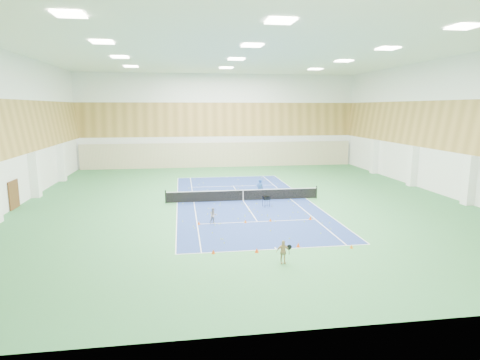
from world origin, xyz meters
The scene contains 21 objects.
ground centered at (0.00, 0.00, 0.00)m, with size 40.00×40.00×0.00m, color #31733E.
room_shell centered at (0.00, 0.00, 6.00)m, with size 36.00×40.00×12.00m, color white, non-canonical shape.
wood_cladding centered at (0.00, 0.00, 8.00)m, with size 36.00×40.00×8.00m, color #AC843F, non-canonical shape.
ceiling_light_grid centered at (0.00, 0.00, 11.92)m, with size 21.40×25.40×0.06m, color white, non-canonical shape.
court_surface centered at (0.00, 0.00, 0.01)m, with size 10.97×23.77×0.01m, color navy.
tennis_balls_scatter centered at (0.00, 0.00, 0.05)m, with size 10.57×22.77×0.07m, color #ADCD23, non-canonical shape.
tennis_net centered at (0.00, 0.00, 0.55)m, with size 12.80×0.10×1.10m, color black, non-canonical shape.
back_curtain centered at (0.00, 19.75, 1.60)m, with size 35.40×0.16×3.20m, color #C6B793.
door_left_b centered at (-17.92, 0.00, 1.10)m, with size 0.08×1.80×2.20m, color #593319.
coach centered at (1.54, 0.60, 0.86)m, with size 0.63×0.41×1.72m, color #214A98.
child_court centered at (-3.01, -6.38, 0.55)m, with size 0.53×0.41×1.09m, color #93929A.
child_apron centered at (-0.15, -13.90, 0.60)m, with size 0.71×0.29×1.20m, color tan.
ball_cart centered at (1.48, -2.28, 0.42)m, with size 0.49×0.49×0.85m, color black, non-canonical shape.
cone_svc_a centered at (-4.01, -6.46, 0.11)m, with size 0.21×0.21×0.23m, color #E2510B.
cone_svc_b centered at (-0.86, -6.53, 0.11)m, with size 0.20×0.20×0.22m, color #E25A0B.
cone_svc_c centered at (0.90, -6.41, 0.11)m, with size 0.20×0.20×0.22m, color #D75F0B.
cone_svc_d centered at (3.76, -6.41, 0.12)m, with size 0.23×0.23×0.25m, color #E04D0B.
cone_base_a centered at (-3.48, -12.03, 0.12)m, with size 0.21×0.21×0.23m, color #E6490C.
cone_base_b centered at (-1.15, -12.19, 0.12)m, with size 0.22×0.22×0.24m, color #F0400C.
cone_base_c centered at (1.31, -11.70, 0.12)m, with size 0.22×0.22×0.24m, color #F54F0C.
cone_base_d centered at (4.19, -12.31, 0.11)m, with size 0.20×0.20×0.21m, color orange.
Camera 1 is at (-5.05, -32.43, 7.70)m, focal length 30.00 mm.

